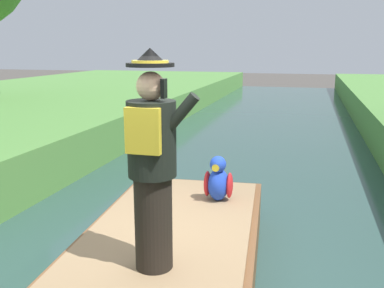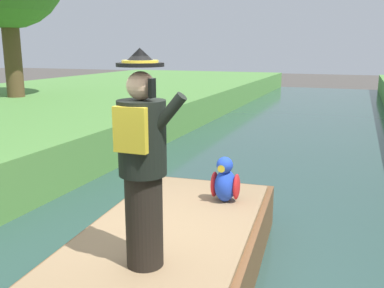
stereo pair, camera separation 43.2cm
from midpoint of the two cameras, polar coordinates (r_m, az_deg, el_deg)
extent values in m
cube|color=brown|center=(4.52, -6.53, -16.24)|extent=(2.14, 4.33, 0.56)
cube|color=#997A56|center=(4.38, -6.63, -12.74)|extent=(1.96, 3.99, 0.05)
cylinder|color=black|center=(3.71, -8.52, -10.29)|extent=(0.32, 0.32, 0.82)
cylinder|color=black|center=(3.50, -8.91, 0.64)|extent=(0.40, 0.40, 0.62)
cube|color=gold|center=(3.31, -10.30, 1.66)|extent=(0.28, 0.06, 0.36)
sphere|color=#DBA884|center=(3.43, -9.15, 7.59)|extent=(0.23, 0.23, 0.23)
cylinder|color=black|center=(3.42, -9.25, 10.34)|extent=(0.38, 0.38, 0.03)
cone|color=black|center=(3.42, -9.29, 11.51)|extent=(0.26, 0.26, 0.12)
cylinder|color=gold|center=(3.42, -9.26, 10.76)|extent=(0.29, 0.29, 0.02)
cylinder|color=black|center=(3.34, -5.84, 3.31)|extent=(0.38, 0.09, 0.43)
cube|color=black|center=(3.33, -7.51, 7.31)|extent=(0.03, 0.08, 0.15)
ellipsoid|color=blue|center=(5.30, 1.20, -5.44)|extent=(0.26, 0.32, 0.40)
sphere|color=blue|center=(5.18, 1.10, -2.74)|extent=(0.20, 0.20, 0.20)
cone|color=yellow|center=(5.09, 0.83, -3.13)|extent=(0.09, 0.09, 0.09)
ellipsoid|color=red|center=(5.33, -0.27, -5.32)|extent=(0.08, 0.20, 0.32)
ellipsoid|color=red|center=(5.27, 2.68, -5.56)|extent=(0.08, 0.20, 0.32)
camera|label=1|loc=(0.22, -92.86, -0.65)|focal=40.12mm
camera|label=2|loc=(0.22, 87.14, 0.65)|focal=40.12mm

